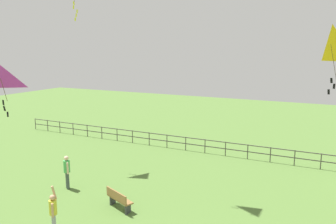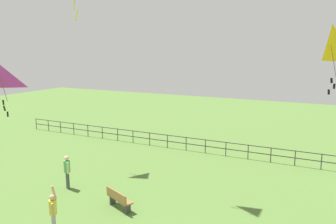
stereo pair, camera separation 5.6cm
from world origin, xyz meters
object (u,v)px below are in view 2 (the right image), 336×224
at_px(park_bench, 119,199).
at_px(kite_2, 1,80).
at_px(person_2, 53,211).
at_px(kite_1, 331,46).
at_px(person_0, 67,170).

relative_size(park_bench, kite_2, 0.82).
bearing_deg(park_bench, person_2, -110.41).
bearing_deg(person_2, kite_1, 32.33).
relative_size(person_2, kite_2, 0.97).
distance_m(person_0, kite_2, 6.32).
distance_m(kite_1, kite_2, 12.11).
height_order(kite_1, kite_2, kite_1).
xyz_separation_m(person_0, kite_2, (0.93, -3.98, 4.82)).
xyz_separation_m(park_bench, person_2, (-1.03, -2.76, 0.46)).
relative_size(park_bench, person_0, 0.91).
relative_size(kite_1, kite_2, 1.37).
relative_size(park_bench, person_2, 0.84).
bearing_deg(park_bench, kite_1, 19.86).
bearing_deg(kite_1, park_bench, -160.14).
bearing_deg(person_2, park_bench, 69.59).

